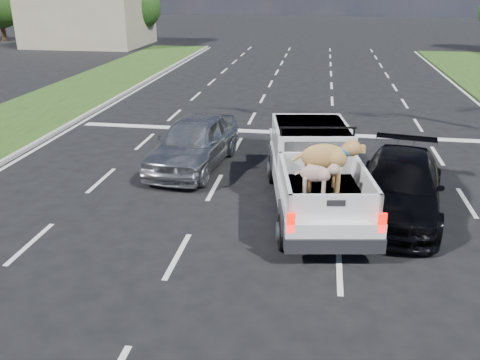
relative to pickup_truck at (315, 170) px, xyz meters
name	(u,v)px	position (x,y,z in m)	size (l,w,h in m)	color
ground	(257,262)	(-1.13, -3.10, -1.04)	(160.00, 160.00, 0.00)	black
road_markings	(282,161)	(-1.13, 3.46, -1.03)	(17.75, 60.00, 0.01)	silver
curb_left	(21,151)	(-10.18, 2.90, -0.97)	(0.15, 60.00, 0.14)	#A69F98
building_left	(89,20)	(-21.13, 32.90, 1.16)	(10.00, 8.00, 4.40)	tan
tree_far_b	(57,6)	(-25.13, 34.90, 2.25)	(4.20, 4.20, 5.40)	#332114
tree_far_c	(138,7)	(-17.13, 34.90, 2.25)	(4.20, 4.20, 5.40)	#332114
pickup_truck	(315,170)	(0.00, 0.00, 0.00)	(2.98, 6.10, 2.19)	black
silver_sedan	(194,142)	(-3.89, 2.56, -0.21)	(1.95, 4.84, 1.65)	#A8AAAF
black_coupe	(400,186)	(2.18, -0.01, -0.31)	(2.03, 5.01, 1.45)	black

